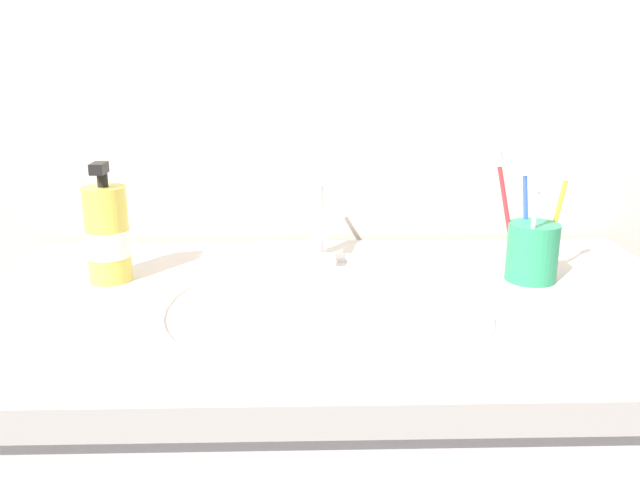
{
  "coord_description": "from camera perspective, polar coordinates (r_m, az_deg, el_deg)",
  "views": [
    {
      "loc": [
        -0.04,
        -0.89,
        1.24
      ],
      "look_at": [
        -0.02,
        -0.01,
        0.98
      ],
      "focal_mm": 37.06,
      "sensor_mm": 36.0,
      "label": 1
    }
  ],
  "objects": [
    {
      "name": "toothbrush_white",
      "position": [
        1.02,
        17.99,
        1.57
      ],
      "size": [
        0.02,
        0.05,
        0.17
      ],
      "color": "white",
      "rests_on": "toothbrush_cup"
    },
    {
      "name": "soap_dispenser",
      "position": [
        1.05,
        -17.87,
        0.42
      ],
      "size": [
        0.07,
        0.07,
        0.19
      ],
      "color": "#DBCC4C",
      "rests_on": "vanity_counter"
    },
    {
      "name": "toothbrush_cup",
      "position": [
        1.06,
        17.86,
        -0.99
      ],
      "size": [
        0.08,
        0.08,
        0.09
      ],
      "primitive_type": "cylinder",
      "color": "#2D9966",
      "rests_on": "vanity_counter"
    },
    {
      "name": "toothbrush_red",
      "position": [
        1.05,
        15.73,
        2.86
      ],
      "size": [
        0.05,
        0.03,
        0.19
      ],
      "color": "red",
      "rests_on": "toothbrush_cup"
    },
    {
      "name": "toothbrush_yellow",
      "position": [
        1.08,
        19.83,
        2.25
      ],
      "size": [
        0.04,
        0.01,
        0.17
      ],
      "color": "yellow",
      "rests_on": "toothbrush_cup"
    },
    {
      "name": "faucet",
      "position": [
        1.11,
        -0.26,
        1.97
      ],
      "size": [
        0.02,
        0.15,
        0.14
      ],
      "color": "silver",
      "rests_on": "sink_basin"
    },
    {
      "name": "sink_basin",
      "position": [
        0.93,
        0.05,
        -8.21
      ],
      "size": [
        0.47,
        0.47,
        0.12
      ],
      "color": "white",
      "rests_on": "vanity_counter"
    },
    {
      "name": "toothbrush_blue",
      "position": [
        1.08,
        17.32,
        2.56
      ],
      "size": [
        0.02,
        0.04,
        0.18
      ],
      "color": "blue",
      "rests_on": "toothbrush_cup"
    },
    {
      "name": "tiled_wall_back",
      "position": [
        1.23,
        0.55,
        14.34
      ],
      "size": [
        2.26,
        0.04,
        2.4
      ],
      "primitive_type": "cube",
      "color": "beige",
      "rests_on": "ground"
    }
  ]
}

